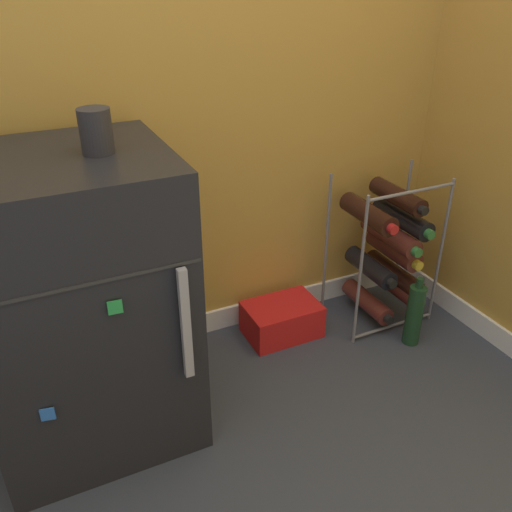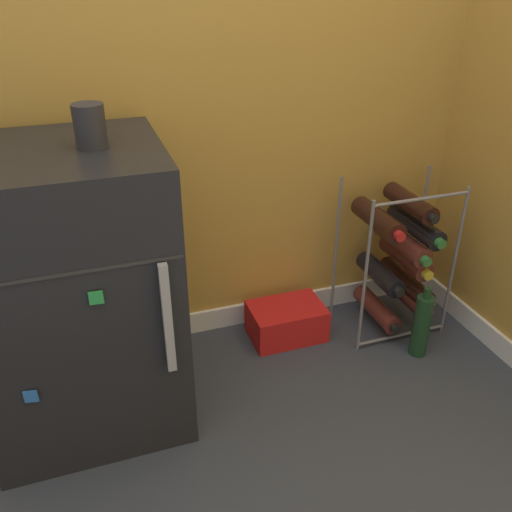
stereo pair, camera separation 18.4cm
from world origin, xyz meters
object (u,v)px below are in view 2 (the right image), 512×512
loose_bottle_floor (422,325)px  fridge_top_cup (90,126)px  mini_fridge (77,294)px  wine_rack (399,258)px  soda_box (286,321)px

loose_bottle_floor → fridge_top_cup: bearing=175.2°
mini_fridge → fridge_top_cup: bearing=-9.7°
wine_rack → mini_fridge: bearing=-175.1°
soda_box → fridge_top_cup: 1.11m
mini_fridge → loose_bottle_floor: mini_fridge is taller
wine_rack → soda_box: bearing=172.7°
mini_fridge → wine_rack: bearing=4.9°
mini_fridge → soda_box: mini_fridge is taller
wine_rack → soda_box: wine_rack is taller
wine_rack → soda_box: size_ratio=2.15×
wine_rack → loose_bottle_floor: 0.28m
mini_fridge → fridge_top_cup: (0.11, -0.02, 0.50)m
mini_fridge → wine_rack: size_ratio=1.43×
loose_bottle_floor → soda_box: bearing=148.5°
mini_fridge → soda_box: 0.86m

